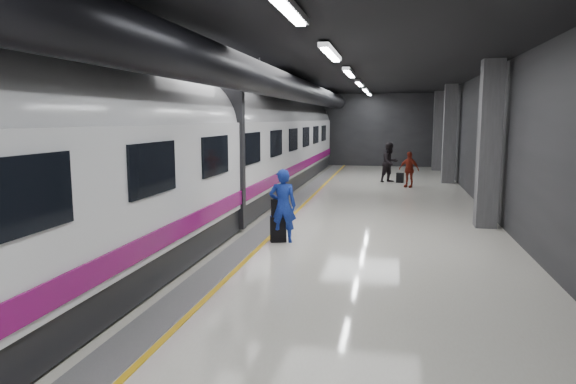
# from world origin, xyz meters

# --- Properties ---
(ground) EXTENTS (40.00, 40.00, 0.00)m
(ground) POSITION_xyz_m (0.00, 0.00, 0.00)
(ground) COLOR silver
(ground) RESTS_ON ground
(platform_hall) EXTENTS (10.02, 40.02, 4.51)m
(platform_hall) POSITION_xyz_m (-0.29, 0.96, 3.54)
(platform_hall) COLOR black
(platform_hall) RESTS_ON ground
(train) EXTENTS (3.05, 38.00, 4.05)m
(train) POSITION_xyz_m (-3.25, -0.00, 2.07)
(train) COLOR black
(train) RESTS_ON ground
(traveler_main) EXTENTS (0.71, 0.53, 1.77)m
(traveler_main) POSITION_xyz_m (-0.53, -0.84, 0.89)
(traveler_main) COLOR #173CB0
(traveler_main) RESTS_ON ground
(suitcase_main) EXTENTS (0.43, 0.35, 0.61)m
(suitcase_main) POSITION_xyz_m (-0.65, -0.82, 0.31)
(suitcase_main) COLOR black
(suitcase_main) RESTS_ON ground
(shoulder_bag) EXTENTS (0.35, 0.28, 0.42)m
(shoulder_bag) POSITION_xyz_m (-0.66, -0.81, 0.82)
(shoulder_bag) COLOR black
(shoulder_bag) RESTS_ON suitcase_main
(traveler_far_a) EXTENTS (1.14, 1.13, 1.86)m
(traveler_far_a) POSITION_xyz_m (1.91, 11.67, 0.93)
(traveler_far_a) COLOR black
(traveler_far_a) RESTS_ON ground
(traveler_far_b) EXTENTS (0.98, 0.73, 1.54)m
(traveler_far_b) POSITION_xyz_m (2.73, 10.04, 0.77)
(traveler_far_b) COLOR maroon
(traveler_far_b) RESTS_ON ground
(suitcase_far) EXTENTS (0.36, 0.29, 0.46)m
(suitcase_far) POSITION_xyz_m (2.39, 11.60, 0.23)
(suitcase_far) COLOR black
(suitcase_far) RESTS_ON ground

